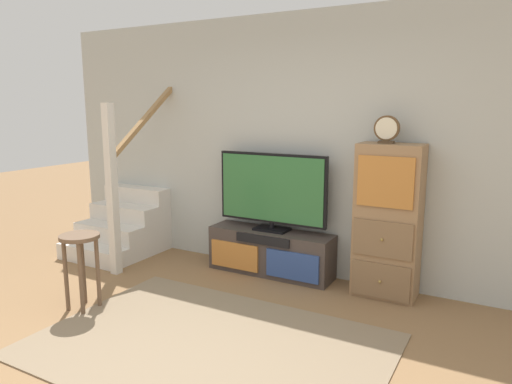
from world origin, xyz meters
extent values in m
cube|color=#B2B7B2|center=(0.00, 2.46, 1.35)|extent=(6.40, 0.12, 2.70)
cube|color=#847056|center=(0.00, 0.60, 0.01)|extent=(2.60, 1.80, 0.01)
cube|color=#423833|center=(-0.30, 2.20, 0.24)|extent=(1.35, 0.36, 0.47)
cube|color=#BC7533|center=(-0.64, 2.01, 0.20)|extent=(0.57, 0.02, 0.28)
cube|color=#2D4784|center=(0.04, 2.01, 0.20)|extent=(0.57, 0.02, 0.28)
cube|color=black|center=(-0.30, 2.01, 0.42)|extent=(0.61, 0.02, 0.09)
cube|color=black|center=(-0.30, 2.22, 0.48)|extent=(0.36, 0.22, 0.02)
cylinder|color=black|center=(-0.30, 2.22, 0.53)|extent=(0.05, 0.05, 0.06)
cube|color=black|center=(-0.30, 2.22, 0.92)|extent=(1.21, 0.05, 0.73)
cube|color=#2D6B38|center=(-0.30, 2.19, 0.92)|extent=(1.16, 0.01, 0.68)
cube|color=#93704C|center=(0.91, 2.21, 0.72)|extent=(0.58, 0.34, 1.44)
cube|color=brown|center=(0.91, 2.03, 0.20)|extent=(0.53, 0.02, 0.33)
sphere|color=olive|center=(0.91, 2.01, 0.20)|extent=(0.03, 0.03, 0.03)
cube|color=brown|center=(0.91, 2.03, 0.59)|extent=(0.53, 0.02, 0.33)
sphere|color=olive|center=(0.91, 2.01, 0.59)|extent=(0.03, 0.03, 0.03)
cube|color=#BC7533|center=(0.91, 2.03, 1.11)|extent=(0.49, 0.02, 0.45)
cube|color=#4C3823|center=(0.86, 2.19, 1.45)|extent=(0.14, 0.08, 0.02)
cylinder|color=brown|center=(0.86, 2.19, 1.57)|extent=(0.23, 0.04, 0.23)
cylinder|color=beige|center=(0.86, 2.16, 1.57)|extent=(0.19, 0.01, 0.19)
cube|color=silver|center=(-2.25, 1.53, 0.10)|extent=(0.90, 0.26, 0.19)
cube|color=silver|center=(-2.25, 1.79, 0.19)|extent=(0.90, 0.26, 0.38)
cube|color=silver|center=(-2.25, 2.05, 0.29)|extent=(0.90, 0.26, 0.57)
cube|color=silver|center=(-2.25, 2.31, 0.38)|extent=(0.90, 0.26, 0.76)
cube|color=silver|center=(-2.25, 2.57, 0.47)|extent=(0.90, 0.26, 0.95)
cube|color=silver|center=(-1.75, 1.40, 0.90)|extent=(0.09, 0.09, 1.80)
cube|color=#9E7547|center=(-1.75, 2.05, 1.70)|extent=(0.06, 1.33, 0.99)
cylinder|color=brown|center=(-1.44, 0.52, 0.32)|extent=(0.04, 0.04, 0.64)
cylinder|color=brown|center=(-1.25, 0.52, 0.32)|extent=(0.04, 0.04, 0.64)
cylinder|color=brown|center=(-1.44, 0.70, 0.32)|extent=(0.04, 0.04, 0.64)
cylinder|color=brown|center=(-1.25, 0.70, 0.32)|extent=(0.04, 0.04, 0.64)
cylinder|color=brown|center=(-1.34, 0.61, 0.66)|extent=(0.34, 0.34, 0.03)
camera|label=1|loc=(1.89, -2.08, 1.79)|focal=33.04mm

